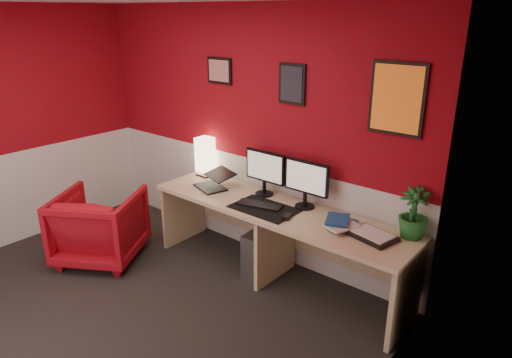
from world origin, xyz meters
name	(u,v)px	position (x,y,z in m)	size (l,w,h in m)	color
ground	(108,320)	(0.00, 0.00, 0.00)	(4.00, 3.50, 0.01)	black
wall_back	(245,133)	(0.00, 1.75, 1.25)	(4.00, 0.01, 2.50)	#9A0612
wall_right	(321,271)	(2.00, 0.00, 1.25)	(0.01, 3.50, 2.50)	#9A0612
wainscot_back	(245,202)	(0.00, 1.75, 0.50)	(4.00, 0.01, 1.00)	silver
desk	(276,244)	(0.67, 1.41, 0.36)	(2.60, 0.65, 0.73)	#D0B385
shoji_lamp	(205,158)	(-0.46, 1.63, 0.93)	(0.16, 0.16, 0.40)	#FFE5B2
laptop	(210,178)	(-0.14, 1.38, 0.84)	(0.33, 0.23, 0.22)	black
monitor_left	(264,166)	(0.39, 1.59, 1.02)	(0.45, 0.06, 0.58)	black
monitor_right	(306,177)	(0.86, 1.59, 1.02)	(0.45, 0.06, 0.58)	black
desk_mat	(264,208)	(0.60, 1.32, 0.73)	(0.60, 0.38, 0.01)	black
keyboard	(259,205)	(0.53, 1.34, 0.74)	(0.42, 0.14, 0.02)	black
mouse	(286,217)	(0.88, 1.28, 0.75)	(0.06, 0.10, 0.03)	black
book_bottom	(332,223)	(1.24, 1.43, 0.74)	(0.20, 0.26, 0.02)	navy
book_middle	(335,222)	(1.27, 1.42, 0.77)	(0.19, 0.26, 0.02)	silver
book_top	(326,218)	(1.21, 1.39, 0.79)	(0.19, 0.25, 0.02)	navy
zen_tray	(372,236)	(1.61, 1.43, 0.74)	(0.35, 0.25, 0.03)	black
potted_plant	(414,213)	(1.84, 1.63, 0.94)	(0.23, 0.23, 0.41)	#19591E
pc_tower	(263,252)	(0.52, 1.41, 0.23)	(0.20, 0.45, 0.45)	#99999E
armchair	(100,226)	(-0.93, 0.57, 0.36)	(0.77, 0.79, 0.72)	#AB0813
art_left	(220,71)	(-0.32, 1.74, 1.85)	(0.32, 0.02, 0.26)	red
art_center	(292,84)	(0.58, 1.74, 1.80)	(0.28, 0.02, 0.36)	black
art_right	(397,99)	(1.57, 1.74, 1.78)	(0.44, 0.02, 0.56)	orange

